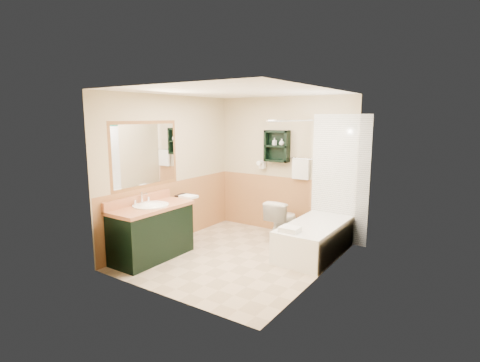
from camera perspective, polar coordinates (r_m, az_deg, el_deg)
name	(u,v)px	position (r m, az deg, el deg)	size (l,w,h in m)	color
floor	(236,256)	(5.70, -0.56, -11.39)	(3.00, 3.00, 0.00)	#C5AD90
back_wall	(284,166)	(6.68, 6.80, 2.34)	(2.60, 0.04, 2.40)	beige
left_wall	(170,170)	(6.21, -10.69, 1.68)	(0.04, 3.00, 2.40)	beige
right_wall	(324,186)	(4.78, 12.62, -0.81)	(0.04, 3.00, 2.40)	beige
ceiling	(236,90)	(5.33, -0.60, 13.68)	(2.60, 3.00, 0.04)	white
wainscot_left	(172,212)	(6.33, -10.26, -4.63)	(2.98, 2.98, 1.00)	tan
wainscot_back	(283,204)	(6.78, 6.54, -3.57)	(2.58, 2.58, 1.00)	tan
mirror_frame	(145,155)	(5.77, -14.25, 3.93)	(1.30, 1.30, 1.00)	brown
mirror_glass	(145,155)	(5.76, -14.22, 3.93)	(1.20, 1.20, 0.90)	white
tile_right	(340,188)	(5.51, 15.01, -1.10)	(1.50, 1.50, 2.10)	white
tile_back	(340,180)	(6.27, 14.95, 0.20)	(0.95, 0.95, 2.10)	white
tile_accent	(342,128)	(5.42, 15.31, 7.77)	(1.50, 1.50, 0.10)	#144732
wall_shelf	(277,146)	(6.59, 5.62, 5.32)	(0.45, 0.15, 0.55)	black
hair_dryer	(262,165)	(6.79, 3.44, 2.51)	(0.10, 0.24, 0.18)	white
towel_bar	(301,159)	(6.45, 9.31, 3.35)	(0.40, 0.06, 0.40)	silver
curtain_rod	(294,121)	(5.70, 8.20, 9.10)	(0.03, 0.03, 1.60)	silver
shower_curtain	(297,175)	(5.93, 8.74, 0.86)	(1.05, 1.05, 1.70)	beige
vanity	(152,232)	(5.66, -13.29, -7.58)	(0.59, 1.24, 0.79)	black
bathtub	(314,239)	(5.82, 11.27, -8.63)	(0.72, 1.50, 0.48)	white
toilet	(282,220)	(6.37, 6.45, -5.93)	(0.39, 0.69, 0.68)	white
counter_towel	(189,197)	(5.98, -7.84, -2.37)	(0.25, 0.20, 0.04)	silver
vanity_book	(178,188)	(6.16, -9.46, -1.08)	(0.18, 0.02, 0.24)	black
tub_towel	(290,229)	(5.29, 7.61, -7.30)	(0.27, 0.22, 0.07)	silver
soap_bottle_a	(275,143)	(6.60, 5.29, 5.71)	(0.06, 0.13, 0.06)	white
soap_bottle_b	(282,143)	(6.53, 6.38, 5.80)	(0.09, 0.12, 0.09)	white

